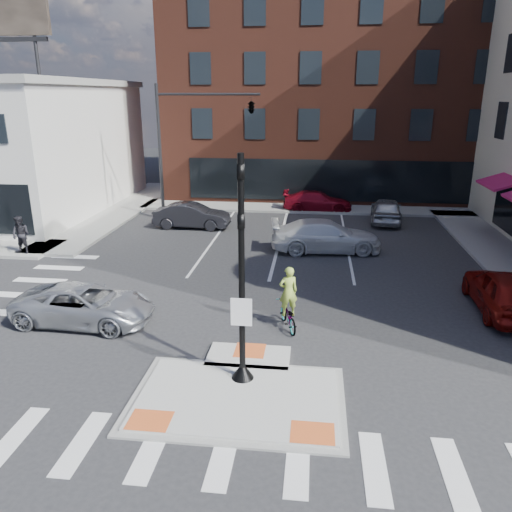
# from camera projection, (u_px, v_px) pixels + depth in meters

# --- Properties ---
(ground) EXTENTS (120.00, 120.00, 0.00)m
(ground) POSITION_uv_depth(u_px,v_px,m) (241.00, 390.00, 13.11)
(ground) COLOR #28282B
(ground) RESTS_ON ground
(refuge_island) EXTENTS (5.40, 4.65, 0.13)m
(refuge_island) POSITION_uv_depth(u_px,v_px,m) (239.00, 393.00, 12.85)
(refuge_island) COLOR gray
(refuge_island) RESTS_ON ground
(sidewalk_n) EXTENTS (26.00, 3.00, 0.15)m
(sidewalk_n) POSITION_uv_depth(u_px,v_px,m) (333.00, 209.00, 33.53)
(sidewalk_n) COLOR gray
(sidewalk_n) RESTS_ON ground
(building_n) EXTENTS (24.40, 18.40, 15.50)m
(building_n) POSITION_uv_depth(u_px,v_px,m) (334.00, 89.00, 40.57)
(building_n) COLOR #54251A
(building_n) RESTS_ON ground
(building_far_left) EXTENTS (10.00, 12.00, 10.00)m
(building_far_left) POSITION_uv_depth(u_px,v_px,m) (270.00, 115.00, 61.12)
(building_far_left) COLOR slate
(building_far_left) RESTS_ON ground
(building_far_right) EXTENTS (12.00, 12.00, 12.00)m
(building_far_right) POSITION_uv_depth(u_px,v_px,m) (377.00, 106.00, 61.24)
(building_far_right) COLOR brown
(building_far_right) RESTS_ON ground
(signal_pole) EXTENTS (0.60, 0.60, 5.98)m
(signal_pole) POSITION_uv_depth(u_px,v_px,m) (242.00, 301.00, 12.76)
(signal_pole) COLOR black
(signal_pole) RESTS_ON refuge_island
(mast_arm_signal) EXTENTS (6.10, 2.24, 8.00)m
(mast_arm_signal) POSITION_uv_depth(u_px,v_px,m) (226.00, 116.00, 28.58)
(mast_arm_signal) COLOR black
(mast_arm_signal) RESTS_ON ground
(silver_suv) EXTENTS (4.79, 2.37, 1.31)m
(silver_suv) POSITION_uv_depth(u_px,v_px,m) (85.00, 304.00, 16.79)
(silver_suv) COLOR silver
(silver_suv) RESTS_ON ground
(red_sedan) EXTENTS (1.91, 4.62, 1.57)m
(red_sedan) POSITION_uv_depth(u_px,v_px,m) (504.00, 291.00, 17.58)
(red_sedan) COLOR maroon
(red_sedan) RESTS_ON ground
(white_pickup) EXTENTS (5.56, 2.79, 1.55)m
(white_pickup) POSITION_uv_depth(u_px,v_px,m) (326.00, 236.00, 24.46)
(white_pickup) COLOR silver
(white_pickup) RESTS_ON ground
(bg_car_dark) EXTENTS (4.38, 1.59, 1.44)m
(bg_car_dark) POSITION_uv_depth(u_px,v_px,m) (192.00, 216.00, 28.81)
(bg_car_dark) COLOR #25252A
(bg_car_dark) RESTS_ON ground
(bg_car_silver) EXTENTS (2.18, 4.53, 1.49)m
(bg_car_silver) POSITION_uv_depth(u_px,v_px,m) (386.00, 210.00, 30.06)
(bg_car_silver) COLOR #ADB0B4
(bg_car_silver) RESTS_ON ground
(bg_car_red) EXTENTS (4.51, 1.84, 1.31)m
(bg_car_red) POSITION_uv_depth(u_px,v_px,m) (317.00, 201.00, 32.99)
(bg_car_red) COLOR maroon
(bg_car_red) RESTS_ON ground
(cyclist) EXTENTS (1.10, 1.78, 2.14)m
(cyclist) POSITION_uv_depth(u_px,v_px,m) (288.00, 308.00, 16.37)
(cyclist) COLOR #3F3F44
(cyclist) RESTS_ON ground
(pedestrian_a) EXTENTS (0.96, 0.79, 1.81)m
(pedestrian_a) POSITION_uv_depth(u_px,v_px,m) (21.00, 235.00, 23.58)
(pedestrian_a) COLOR black
(pedestrian_a) RESTS_ON sidewalk_nw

